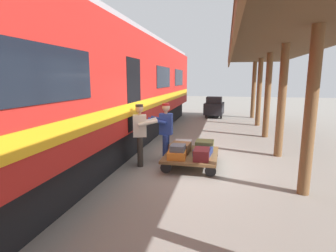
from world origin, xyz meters
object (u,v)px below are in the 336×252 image
suitcase_navy_fabric (203,151)px  suitcase_olive_duffel (205,145)px  luggage_cart (191,155)px  suitcase_slate_roller (178,148)px  porter_in_overalls (165,131)px  baggage_tug (214,107)px  train_car (86,90)px  suitcase_orange_carryall (177,154)px  porter_by_door (141,133)px  suitcase_maroon_trunk (202,154)px  suitcase_gray_aluminum (183,145)px  suitcase_brown_leather (180,148)px

suitcase_navy_fabric → suitcase_olive_duffel: suitcase_olive_duffel is taller
luggage_cart → suitcase_slate_roller: 0.67m
porter_in_overalls → baggage_tug: (-0.97, -9.48, -0.30)m
train_car → suitcase_orange_carryall: size_ratio=36.67×
suitcase_olive_duffel → porter_by_door: (1.70, 0.76, 0.44)m
suitcase_maroon_trunk → baggage_tug: bearing=-89.3°
porter_in_overalls → suitcase_slate_roller: bearing=125.5°
train_car → suitcase_orange_carryall: train_car is taller
suitcase_navy_fabric → porter_in_overalls: (1.10, -0.17, 0.49)m
porter_by_door → baggage_tug: bearing=-99.0°
suitcase_navy_fabric → porter_by_door: (1.70, 0.27, 0.49)m
train_car → suitcase_gray_aluminum: 3.29m
suitcase_brown_leather → porter_in_overalls: (0.46, -0.17, 0.44)m
train_car → suitcase_navy_fabric: size_ratio=32.97×
suitcase_brown_leather → baggage_tug: 9.67m
suitcase_olive_duffel → porter_by_door: bearing=24.2°
porter_in_overalls → porter_by_door: (0.60, 0.44, 0.00)m
suitcase_navy_fabric → suitcase_gray_aluminum: suitcase_gray_aluminum is taller
train_car → suitcase_slate_roller: train_car is taller
suitcase_navy_fabric → suitcase_maroon_trunk: bearing=90.0°
baggage_tug → suitcase_orange_carryall: bearing=87.1°
suitcase_orange_carryall → porter_by_door: (1.06, -0.23, 0.48)m
suitcase_orange_carryall → porter_in_overalls: size_ratio=0.33×
train_car → suitcase_olive_duffel: bearing=-173.5°
suitcase_orange_carryall → luggage_cart: bearing=-122.6°
suitcase_gray_aluminum → porter_by_door: porter_by_door is taller
suitcase_maroon_trunk → suitcase_slate_roller: 0.63m
suitcase_slate_roller → suitcase_gray_aluminum: bearing=-88.8°
suitcase_gray_aluminum → porter_in_overalls: 0.74m
suitcase_maroon_trunk → porter_by_door: bearing=-7.8°
luggage_cart → suitcase_navy_fabric: size_ratio=2.87×
suitcase_maroon_trunk → porter_in_overalls: 1.36m
suitcase_maroon_trunk → suitcase_gray_aluminum: (0.64, -0.99, -0.04)m
suitcase_olive_duffel → suitcase_orange_carryall: size_ratio=0.92×
suitcase_olive_duffel → baggage_tug: 9.16m
suitcase_navy_fabric → porter_by_door: porter_by_door is taller
luggage_cart → suitcase_brown_leather: size_ratio=3.27×
suitcase_navy_fabric → baggage_tug: bearing=-89.3°
suitcase_navy_fabric → suitcase_brown_leather: 0.64m
suitcase_brown_leather → porter_by_door: bearing=14.1°
suitcase_navy_fabric → suitcase_gray_aluminum: 0.81m
suitcase_maroon_trunk → suitcase_gray_aluminum: suitcase_maroon_trunk is taller
suitcase_brown_leather → porter_in_overalls: 0.66m
suitcase_navy_fabric → suitcase_orange_carryall: (0.64, 0.50, 0.01)m
suitcase_orange_carryall → baggage_tug: bearing=-92.9°
suitcase_gray_aluminum → porter_by_door: size_ratio=0.36×
suitcase_olive_duffel → suitcase_brown_leather: suitcase_brown_leather is taller
baggage_tug → suitcase_navy_fabric: bearing=90.7°
suitcase_orange_carryall → porter_in_overalls: (0.46, -0.67, 0.48)m
suitcase_slate_roller → train_car: bearing=-11.9°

